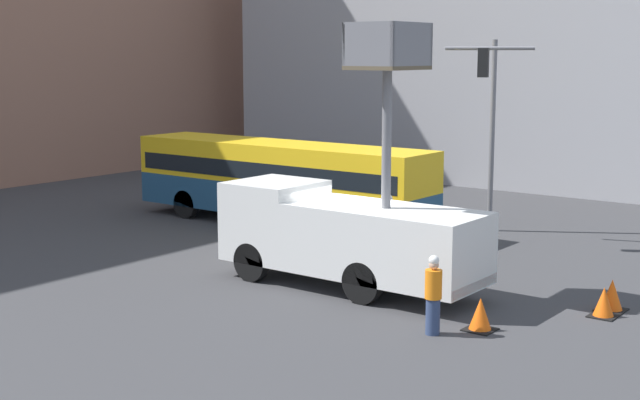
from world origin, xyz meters
The scene contains 10 objects.
ground_plane centered at (0.00, 0.00, 0.00)m, with size 120.00×120.00×0.00m, color #38383A.
building_backdrop_side centered at (22.36, 5.70, 6.55)m, with size 10.00×28.00×13.11m.
utility_truck centered at (-0.58, -0.17, 1.53)m, with size 2.34×7.36×6.90m.
city_bus centered at (5.01, 6.79, 1.77)m, with size 2.46×12.01×2.99m.
traffic_light_pole centered at (7.77, -0.03, 4.41)m, with size 3.01×2.76×6.62m.
road_worker_near_truck centered at (-2.68, -4.04, 0.89)m, with size 0.38×0.38×1.80m.
road_worker_directing centered at (3.44, 1.11, 0.94)m, with size 0.38×0.38×1.86m.
traffic_cone_near_truck centered at (-1.78, -4.74, 0.36)m, with size 0.66×0.66×0.75m.
traffic_cone_mid_road centered at (1.56, -6.55, 0.37)m, with size 0.68×0.68×0.77m.
traffic_cone_far_side centered at (0.92, -6.58, 0.34)m, with size 0.63×0.63×0.72m.
Camera 1 is at (-19.30, -13.57, 6.16)m, focal length 50.00 mm.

